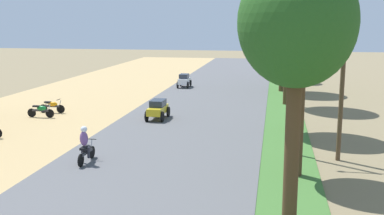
# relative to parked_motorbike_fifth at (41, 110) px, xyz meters

# --- Properties ---
(parked_motorbike_fifth) EXTENTS (1.80, 0.54, 0.94)m
(parked_motorbike_fifth) POSITION_rel_parked_motorbike_fifth_xyz_m (0.00, 0.00, 0.00)
(parked_motorbike_fifth) COLOR black
(parked_motorbike_fifth) RESTS_ON dirt_shoulder
(parked_motorbike_sixth) EXTENTS (1.80, 0.54, 0.94)m
(parked_motorbike_sixth) POSITION_rel_parked_motorbike_fifth_xyz_m (0.02, 1.51, 0.00)
(parked_motorbike_sixth) COLOR black
(parked_motorbike_sixth) RESTS_ON dirt_shoulder
(median_tree_nearest) EXTENTS (3.26, 3.26, 7.86)m
(median_tree_nearest) POSITION_rel_parked_motorbike_fifth_xyz_m (15.10, -13.82, 5.48)
(median_tree_nearest) COLOR #4C351E
(median_tree_nearest) RESTS_ON median_strip
(median_tree_second) EXTENTS (3.36, 3.36, 7.47)m
(median_tree_second) POSITION_rel_parked_motorbike_fifth_xyz_m (15.53, -8.64, 5.11)
(median_tree_second) COLOR #4C351E
(median_tree_second) RESTS_ON median_strip
(median_tree_third) EXTENTS (4.00, 4.00, 8.70)m
(median_tree_third) POSITION_rel_parked_motorbike_fifth_xyz_m (15.46, -1.09, 5.63)
(median_tree_third) COLOR #4C351E
(median_tree_third) RESTS_ON median_strip
(median_tree_fifth) EXTENTS (4.76, 4.76, 8.43)m
(median_tree_fifth) POSITION_rel_parked_motorbike_fifth_xyz_m (15.16, 14.06, 5.74)
(median_tree_fifth) COLOR #4C351E
(median_tree_fifth) RESTS_ON median_strip
(median_tree_sixth) EXTENTS (2.95, 2.95, 6.88)m
(median_tree_sixth) POSITION_rel_parked_motorbike_fifth_xyz_m (15.31, 21.22, 4.52)
(median_tree_sixth) COLOR #4C351E
(median_tree_sixth) RESTS_ON median_strip
(streetlamp_near) EXTENTS (3.16, 0.20, 8.05)m
(streetlamp_near) POSITION_rel_parked_motorbike_fifth_xyz_m (15.37, -5.53, 4.13)
(streetlamp_near) COLOR gray
(streetlamp_near) RESTS_ON median_strip
(streetlamp_mid) EXTENTS (3.16, 0.20, 7.75)m
(streetlamp_mid) POSITION_rel_parked_motorbike_fifth_xyz_m (15.37, 28.19, 3.98)
(streetlamp_mid) COLOR gray
(streetlamp_mid) RESTS_ON median_strip
(utility_pole_near) EXTENTS (1.80, 0.20, 8.77)m
(utility_pole_near) POSITION_rel_parked_motorbike_fifth_xyz_m (17.46, -6.08, 4.02)
(utility_pole_near) COLOR brown
(utility_pole_near) RESTS_ON ground
(car_sedan_yellow) EXTENTS (1.10, 2.26, 1.19)m
(car_sedan_yellow) POSITION_rel_parked_motorbike_fifth_xyz_m (7.44, 0.81, 0.19)
(car_sedan_yellow) COLOR gold
(car_sedan_yellow) RESTS_ON road_strip
(car_hatchback_white) EXTENTS (1.04, 2.00, 1.23)m
(car_hatchback_white) POSITION_rel_parked_motorbike_fifth_xyz_m (6.41, 14.79, 0.19)
(car_hatchback_white) COLOR silver
(car_hatchback_white) RESTS_ON road_strip
(motorbike_ahead_second) EXTENTS (0.54, 1.80, 1.66)m
(motorbike_ahead_second) POSITION_rel_parked_motorbike_fifth_xyz_m (6.62, -8.65, 0.30)
(motorbike_ahead_second) COLOR black
(motorbike_ahead_second) RESTS_ON road_strip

